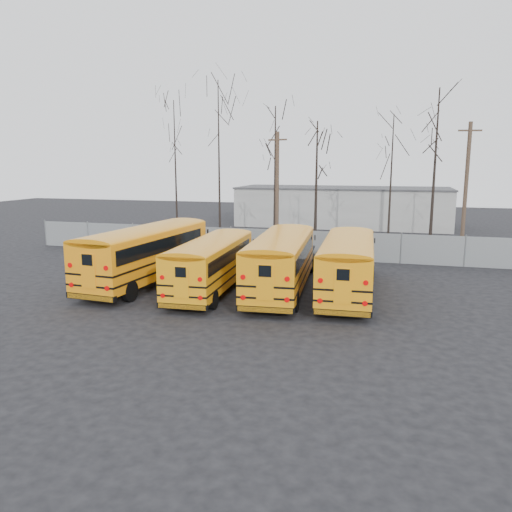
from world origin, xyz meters
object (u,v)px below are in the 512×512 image
(bus_b, at_px, (212,260))
(utility_pole_right, at_px, (466,186))
(utility_pole_left, at_px, (277,190))
(bus_d, at_px, (348,261))
(bus_a, at_px, (148,249))
(bus_c, at_px, (282,258))

(bus_b, height_order, utility_pole_right, utility_pole_right)
(utility_pole_right, bearing_deg, utility_pole_left, -175.82)
(bus_d, distance_m, utility_pole_right, 17.77)
(bus_a, xyz_separation_m, utility_pole_left, (4.40, 12.49, 2.69))
(bus_d, height_order, utility_pole_left, utility_pole_left)
(bus_b, xyz_separation_m, bus_c, (3.52, 0.81, 0.15))
(bus_a, relative_size, bus_c, 1.05)
(bus_c, bearing_deg, bus_d, 0.72)
(utility_pole_left, relative_size, utility_pole_right, 0.93)
(bus_c, height_order, utility_pole_left, utility_pole_left)
(bus_c, bearing_deg, utility_pole_left, 99.85)
(bus_d, bearing_deg, utility_pole_left, 115.61)
(bus_b, relative_size, utility_pole_right, 1.06)
(bus_a, distance_m, utility_pole_right, 24.65)
(bus_c, bearing_deg, bus_a, 176.19)
(bus_a, height_order, bus_c, bus_a)
(bus_c, height_order, utility_pole_right, utility_pole_right)
(utility_pole_right, bearing_deg, bus_c, -134.55)
(utility_pole_left, bearing_deg, bus_c, -56.23)
(bus_d, xyz_separation_m, utility_pole_right, (7.26, 15.91, 3.20))
(utility_pole_left, bearing_deg, bus_b, -72.10)
(bus_b, distance_m, utility_pole_left, 13.53)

